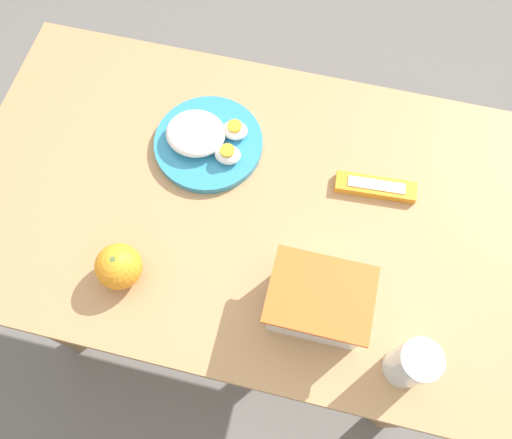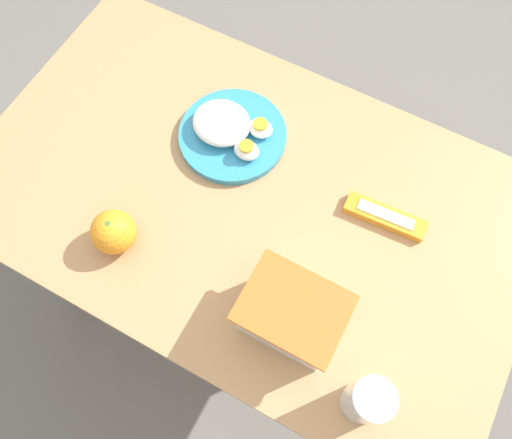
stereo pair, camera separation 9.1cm
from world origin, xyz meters
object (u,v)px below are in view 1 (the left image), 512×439
Objects in this scene: drinking_glass at (412,364)px; candy_bar at (375,187)px; orange_fruit at (119,266)px; rice_plate at (206,140)px; food_container at (317,302)px.

candy_bar is at bearing -73.93° from drinking_glass.
orange_fruit is 0.30m from rice_plate.
food_container is 0.27m from candy_bar.
orange_fruit is at bearing 2.86° from food_container.
rice_plate is at bearing -3.18° from candy_bar.
food_container is 0.39m from rice_plate.
food_container is at bearing -22.13° from drinking_glass.
rice_plate is at bearing -104.11° from orange_fruit.
drinking_glass is (-0.44, 0.34, 0.04)m from rice_plate.
orange_fruit is at bearing 33.34° from candy_bar.
food_container reaches higher than rice_plate.
rice_plate is 1.84× the size of drinking_glass.
drinking_glass reaches higher than candy_bar.
drinking_glass reaches higher than rice_plate.
rice_plate reaches higher than candy_bar.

